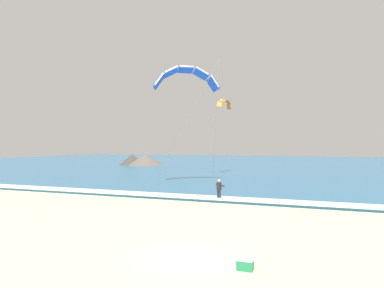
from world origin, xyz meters
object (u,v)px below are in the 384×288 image
at_px(kite_primary, 186,76).
at_px(kite_distant, 225,103).
at_px(kitesurfer, 219,189).
at_px(surfboard, 219,200).
at_px(cooler_box, 245,264).

distance_m(kite_primary, kite_distant, 14.76).
relative_size(kitesurfer, kite_distant, 0.43).
height_order(surfboard, kite_distant, kite_distant).
relative_size(surfboard, kite_primary, 0.12).
relative_size(kitesurfer, kite_primary, 0.14).
distance_m(surfboard, kite_primary, 16.62).
bearing_deg(kitesurfer, surfboard, -109.89).
relative_size(kitesurfer, cooler_box, 2.91).
distance_m(kitesurfer, kite_distant, 26.84).
bearing_deg(kite_distant, cooler_box, -72.42).
height_order(kitesurfer, cooler_box, kitesurfer).
bearing_deg(cooler_box, kite_distant, 107.58).
bearing_deg(cooler_box, kite_primary, 117.05).
distance_m(kitesurfer, cooler_box, 15.82).
relative_size(surfboard, cooler_box, 2.53).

